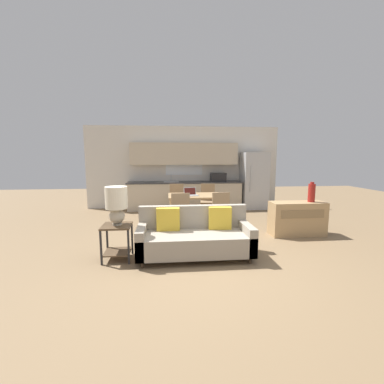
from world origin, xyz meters
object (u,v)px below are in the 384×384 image
object	(u,v)px
dining_table	(195,198)
credenza	(297,218)
table_lamp	(116,203)
dining_chair_far_left	(177,199)
dining_chair_near_right	(219,211)
couch	(194,237)
side_table	(117,236)
vase	(312,193)
dining_chair_near_left	(180,212)
laptop	(191,194)
refrigerator	(254,181)
dining_chair_far_right	(208,199)

from	to	relation	value
dining_table	credenza	world-z (taller)	dining_table
table_lamp	dining_chair_far_left	xyz separation A→B (m)	(1.10, 2.94, -0.46)
table_lamp	dining_chair_near_right	world-z (taller)	table_lamp
dining_table	dining_chair_near_right	distance (m)	0.96
dining_table	couch	distance (m)	2.18
dining_table	dining_chair_far_left	bearing A→B (deg)	119.00
side_table	vase	world-z (taller)	vase
dining_table	dining_chair_near_left	bearing A→B (deg)	-117.09
table_lamp	credenza	bearing A→B (deg)	15.17
laptop	credenza	bearing A→B (deg)	-37.87
dining_table	dining_chair_near_left	distance (m)	0.97
couch	refrigerator	bearing A→B (deg)	58.75
dining_chair_far_right	dining_chair_near_right	size ratio (longest dim) A/B	1.00
dining_chair_near_right	laptop	size ratio (longest dim) A/B	2.55
dining_table	couch	world-z (taller)	couch
dining_chair_near_right	couch	bearing A→B (deg)	53.96
laptop	table_lamp	bearing A→B (deg)	-136.64
vase	dining_chair_near_left	world-z (taller)	vase
table_lamp	dining_chair_near_left	xyz separation A→B (m)	(1.11, 1.30, -0.46)
couch	laptop	distance (m)	2.12
side_table	dining_chair_far_right	xyz separation A→B (m)	(2.00, 2.96, 0.11)
side_table	vase	bearing A→B (deg)	14.27
dining_table	table_lamp	world-z (taller)	table_lamp
side_table	dining_chair_far_right	size ratio (longest dim) A/B	0.63
dining_table	credenza	distance (m)	2.44
refrigerator	dining_chair_far_right	distance (m)	2.04
dining_chair_far_right	dining_chair_far_left	xyz separation A→B (m)	(-0.89, 0.01, 0.00)
couch	vase	world-z (taller)	vase
refrigerator	laptop	size ratio (longest dim) A/B	5.03
side_table	dining_chair_near_right	world-z (taller)	dining_chair_near_right
refrigerator	side_table	size ratio (longest dim) A/B	3.11
laptop	dining_table	bearing A→B (deg)	18.45
couch	credenza	xyz separation A→B (m)	(2.38, 0.99, 0.03)
dining_chair_far_right	laptop	xyz separation A→B (m)	(-0.57, -0.86, 0.29)
dining_table	side_table	xyz separation A→B (m)	(-1.55, -2.17, -0.28)
side_table	dining_chair_near_right	size ratio (longest dim) A/B	0.63
vase	dining_table	bearing A→B (deg)	154.38
table_lamp	dining_chair_far_right	size ratio (longest dim) A/B	0.68
couch	side_table	distance (m)	1.30
refrigerator	dining_chair_far_right	bearing A→B (deg)	-148.84
side_table	dining_chair_far_right	distance (m)	3.57
dining_chair_far_right	table_lamp	bearing A→B (deg)	-115.78
side_table	credenza	bearing A→B (deg)	15.46
dining_chair_far_right	laptop	bearing A→B (deg)	-115.29
laptop	vase	bearing A→B (deg)	-35.41
dining_chair_near_right	laptop	bearing A→B (deg)	-60.94
side_table	laptop	xyz separation A→B (m)	(1.42, 2.10, 0.40)
table_lamp	dining_chair_far_left	distance (m)	3.17
dining_chair_far_left	dining_table	bearing A→B (deg)	-62.72
couch	laptop	xyz separation A→B (m)	(0.12, 2.07, 0.46)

